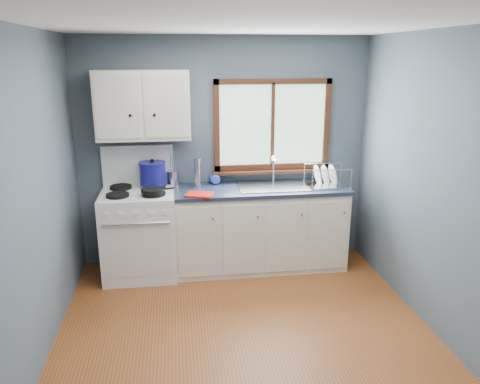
{
  "coord_description": "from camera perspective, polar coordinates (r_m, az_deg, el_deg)",
  "views": [
    {
      "loc": [
        -0.53,
        -3.29,
        2.28
      ],
      "look_at": [
        0.05,
        0.9,
        1.05
      ],
      "focal_mm": 35.0,
      "sensor_mm": 36.0,
      "label": 1
    }
  ],
  "objects": [
    {
      "name": "floor",
      "position": [
        4.05,
        1.11,
        -18.28
      ],
      "size": [
        3.2,
        3.6,
        0.02
      ],
      "primitive_type": "cube",
      "color": "brown",
      "rests_on": "ground"
    },
    {
      "name": "ceiling",
      "position": [
        3.34,
        1.37,
        20.13
      ],
      "size": [
        3.2,
        3.6,
        0.02
      ],
      "primitive_type": "cube",
      "color": "white",
      "rests_on": "wall_back"
    },
    {
      "name": "wall_back",
      "position": [
        5.23,
        -1.93,
        4.85
      ],
      "size": [
        3.2,
        0.02,
        2.5
      ],
      "primitive_type": "cube",
      "color": "#4D5B65",
      "rests_on": "ground"
    },
    {
      "name": "wall_front",
      "position": [
        1.88,
        10.41,
        -17.34
      ],
      "size": [
        3.2,
        0.02,
        2.5
      ],
      "primitive_type": "cube",
      "color": "#4D5B65",
      "rests_on": "ground"
    },
    {
      "name": "wall_left",
      "position": [
        3.61,
        -24.89,
        -1.93
      ],
      "size": [
        0.02,
        3.6,
        2.5
      ],
      "primitive_type": "cube",
      "color": "#4D5B65",
      "rests_on": "ground"
    },
    {
      "name": "wall_right",
      "position": [
        4.06,
        24.27,
        0.04
      ],
      "size": [
        0.02,
        3.6,
        2.5
      ],
      "primitive_type": "cube",
      "color": "#4D5B65",
      "rests_on": "ground"
    },
    {
      "name": "gas_range",
      "position": [
        5.11,
        -12.13,
        -4.65
      ],
      "size": [
        0.76,
        0.69,
        1.36
      ],
      "color": "white",
      "rests_on": "floor"
    },
    {
      "name": "base_cabinets",
      "position": [
        5.21,
        2.43,
        -4.83
      ],
      "size": [
        1.85,
        0.6,
        0.88
      ],
      "color": "#EDE7D0",
      "rests_on": "floor"
    },
    {
      "name": "countertop",
      "position": [
        5.06,
        2.5,
        0.36
      ],
      "size": [
        1.89,
        0.64,
        0.04
      ],
      "primitive_type": "cube",
      "color": "#192136",
      "rests_on": "base_cabinets"
    },
    {
      "name": "sink",
      "position": [
        5.1,
        4.48,
        -0.01
      ],
      "size": [
        0.84,
        0.46,
        0.44
      ],
      "color": "silver",
      "rests_on": "countertop"
    },
    {
      "name": "window",
      "position": [
        5.24,
        3.97,
        7.34
      ],
      "size": [
        1.36,
        0.1,
        1.03
      ],
      "color": "#9EC6A8",
      "rests_on": "wall_back"
    },
    {
      "name": "upper_cabinets",
      "position": [
        4.95,
        -11.75,
        10.31
      ],
      "size": [
        0.95,
        0.35,
        0.7
      ],
      "color": "#EDE7D0",
      "rests_on": "wall_back"
    },
    {
      "name": "skillet",
      "position": [
        4.78,
        -10.61,
        0.17
      ],
      "size": [
        0.36,
        0.29,
        0.05
      ],
      "rotation": [
        0.0,
        0.0,
        0.36
      ],
      "color": "black",
      "rests_on": "gas_range"
    },
    {
      "name": "stockpot",
      "position": [
        5.07,
        -10.6,
        2.29
      ],
      "size": [
        0.36,
        0.36,
        0.28
      ],
      "rotation": [
        0.0,
        0.0,
        0.33
      ],
      "color": "navy",
      "rests_on": "gas_range"
    },
    {
      "name": "utensil_crock",
      "position": [
        5.16,
        -8.16,
        1.74
      ],
      "size": [
        0.14,
        0.14,
        0.41
      ],
      "rotation": [
        0.0,
        0.0,
        -0.12
      ],
      "color": "silver",
      "rests_on": "countertop"
    },
    {
      "name": "thermos",
      "position": [
        5.05,
        -5.25,
        2.34
      ],
      "size": [
        0.08,
        0.08,
        0.31
      ],
      "primitive_type": "cylinder",
      "rotation": [
        0.0,
        0.0,
        -0.13
      ],
      "color": "silver",
      "rests_on": "countertop"
    },
    {
      "name": "soap_bottle",
      "position": [
        5.11,
        -2.92,
        2.36
      ],
      "size": [
        0.13,
        0.13,
        0.28
      ],
      "primitive_type": "imported",
      "rotation": [
        0.0,
        0.0,
        0.23
      ],
      "color": "#2F48BC",
      "rests_on": "countertop"
    },
    {
      "name": "dish_towel",
      "position": [
        4.76,
        -4.95,
        -0.32
      ],
      "size": [
        0.32,
        0.27,
        0.02
      ],
      "primitive_type": "cube",
      "rotation": [
        0.0,
        0.0,
        -0.31
      ],
      "color": "red",
      "rests_on": "countertop"
    },
    {
      "name": "dish_rack",
      "position": [
        5.18,
        10.45,
        1.42
      ],
      "size": [
        0.45,
        0.34,
        0.23
      ],
      "rotation": [
        0.0,
        0.0,
        0.0
      ],
      "color": "silver",
      "rests_on": "countertop"
    }
  ]
}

